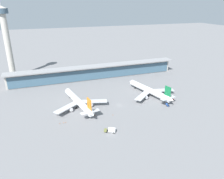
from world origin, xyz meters
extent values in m
plane|color=slate|center=(0.00, 0.00, 0.00)|extent=(1200.00, 1200.00, 0.00)
cylinder|color=white|center=(-31.97, 8.82, 4.87)|extent=(13.73, 48.79, 5.13)
cone|color=white|center=(-36.68, 34.78, 4.87)|extent=(5.77, 5.44, 5.03)
cone|color=white|center=(-27.31, -16.88, 5.38)|extent=(5.55, 6.38, 4.62)
cube|color=black|center=(-36.16, 31.89, 5.76)|extent=(4.17, 2.78, 0.62)
cube|color=#B7BABF|center=(-42.06, 2.45, 3.97)|extent=(21.18, 17.65, 0.62)
cube|color=#B7BABF|center=(-20.30, 6.40, 3.97)|extent=(22.82, 11.44, 0.62)
cylinder|color=silver|center=(-39.35, 2.42, 2.20)|extent=(3.45, 4.16, 2.83)
cylinder|color=silver|center=(-22.82, 5.42, 2.20)|extent=(3.45, 4.16, 2.83)
cube|color=orange|center=(-28.11, -12.51, 11.41)|extent=(1.71, 6.20, 7.96)
cube|color=#B7BABF|center=(-27.95, -13.38, 5.63)|extent=(14.62, 6.36, 0.44)
cylinder|color=black|center=(-34.29, 5.70, 0.62)|extent=(1.27, 1.41, 1.24)
cylinder|color=black|center=(-28.71, 6.71, 0.62)|extent=(1.27, 1.41, 1.24)
cylinder|color=black|center=(-35.45, 27.97, 0.62)|extent=(1.27, 1.41, 1.24)
cylinder|color=white|center=(32.54, 10.01, 4.87)|extent=(16.28, 48.52, 5.13)
cone|color=white|center=(26.42, 35.67, 4.87)|extent=(5.96, 5.66, 5.03)
cone|color=white|center=(38.60, -15.40, 5.38)|extent=(5.80, 6.56, 4.62)
cube|color=black|center=(27.10, 32.82, 5.76)|extent=(4.24, 2.96, 0.62)
cube|color=#B7BABF|center=(22.82, 3.11, 3.97)|extent=(20.68, 18.41, 0.62)
cube|color=#B7BABF|center=(44.33, 8.23, 3.97)|extent=(22.82, 10.35, 0.62)
cylinder|color=silver|center=(25.52, 3.22, 2.20)|extent=(3.62, 4.27, 2.83)
cylinder|color=silver|center=(41.87, 7.12, 2.20)|extent=(3.62, 4.27, 2.83)
cube|color=#14703D|center=(37.56, -11.07, 11.41)|extent=(2.04, 6.17, 7.96)
cube|color=#B7BABF|center=(37.77, -11.93, 5.63)|extent=(14.67, 7.07, 0.44)
cylinder|color=black|center=(30.40, 6.78, 0.62)|extent=(1.32, 1.45, 1.24)
cylinder|color=black|center=(35.91, 8.09, 0.62)|extent=(1.32, 1.45, 1.24)
cylinder|color=black|center=(28.02, 28.94, 0.62)|extent=(1.32, 1.45, 1.24)
cube|color=olive|center=(-22.92, -33.37, 1.20)|extent=(2.68, 2.88, 1.50)
cube|color=black|center=(-23.62, -32.99, 1.50)|extent=(1.09, 1.88, 0.70)
cube|color=silver|center=(-19.31, -35.31, 1.85)|extent=(5.14, 4.21, 2.50)
cylinder|color=black|center=(-22.71, -34.68, 0.45)|extent=(0.93, 0.67, 0.90)
cylinder|color=black|center=(-21.71, -32.81, 0.45)|extent=(0.93, 0.67, 0.90)
cylinder|color=black|center=(-18.49, -36.95, 0.45)|extent=(0.93, 0.67, 0.90)
cylinder|color=black|center=(-17.48, -35.09, 0.45)|extent=(0.93, 0.67, 0.90)
cube|color=#234C9E|center=(36.46, -13.81, 0.75)|extent=(2.84, 5.08, 0.60)
cube|color=black|center=(35.91, -16.18, 1.84)|extent=(1.77, 4.06, 1.72)
cylinder|color=black|center=(36.88, -15.64, 0.45)|extent=(0.48, 0.94, 0.90)
cylinder|color=black|center=(35.27, -15.26, 0.45)|extent=(0.48, 0.94, 0.90)
cylinder|color=black|center=(37.64, -12.36, 0.45)|extent=(0.48, 0.94, 0.90)
cylinder|color=black|center=(36.03, -11.99, 0.45)|extent=(0.48, 0.94, 0.90)
cube|color=#B21E1E|center=(45.59, -7.35, 0.90)|extent=(2.88, 1.66, 0.90)
cube|color=black|center=(45.29, -7.37, 1.70)|extent=(0.74, 0.74, 0.70)
cylinder|color=black|center=(46.53, -6.58, 0.45)|extent=(0.91, 0.33, 0.90)
cylinder|color=black|center=(46.61, -8.00, 0.45)|extent=(0.91, 0.33, 0.90)
cylinder|color=black|center=(44.57, -6.70, 0.45)|extent=(0.91, 0.33, 0.90)
cylinder|color=black|center=(44.66, -8.12, 0.45)|extent=(0.91, 0.33, 0.90)
cube|color=#B2ADA3|center=(0.00, 71.01, 7.00)|extent=(180.00, 8.00, 14.00)
cube|color=#3D5B70|center=(0.00, 66.71, 6.30)|extent=(176.40, 0.50, 11.20)
cube|color=gray|center=(0.00, 69.01, 14.60)|extent=(183.60, 12.80, 1.20)
cylinder|color=#B2ADA3|center=(-85.35, 105.05, 33.84)|extent=(6.40, 6.40, 67.68)
cylinder|color=#384C5B|center=(-85.35, 105.05, 70.18)|extent=(12.00, 12.00, 5.00)
cone|color=#B2ADA3|center=(-85.35, 105.05, 73.88)|extent=(10.20, 10.20, 2.40)
cylinder|color=#99999E|center=(-85.35, 105.05, 77.58)|extent=(0.36, 0.36, 5.00)
cone|color=orange|center=(-23.55, -9.88, 0.35)|extent=(0.44, 0.44, 0.70)
cube|color=black|center=(-23.55, -9.88, 0.02)|extent=(0.62, 0.62, 0.04)
cone|color=orange|center=(-10.71, -14.05, 0.35)|extent=(0.44, 0.44, 0.70)
cube|color=black|center=(-10.71, -14.05, 0.02)|extent=(0.62, 0.62, 0.04)
cone|color=orange|center=(-45.56, -12.96, 0.35)|extent=(0.44, 0.44, 0.70)
cube|color=black|center=(-45.56, -12.96, 0.02)|extent=(0.62, 0.62, 0.04)
cone|color=orange|center=(-47.03, -13.00, 0.35)|extent=(0.44, 0.44, 0.70)
cube|color=black|center=(-47.03, -13.00, 0.02)|extent=(0.62, 0.62, 0.04)
cone|color=orange|center=(-49.50, -12.91, 0.35)|extent=(0.44, 0.44, 0.70)
cube|color=black|center=(-49.50, -12.91, 0.02)|extent=(0.62, 0.62, 0.04)
camera|label=1|loc=(-59.60, -147.11, 78.03)|focal=34.62mm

